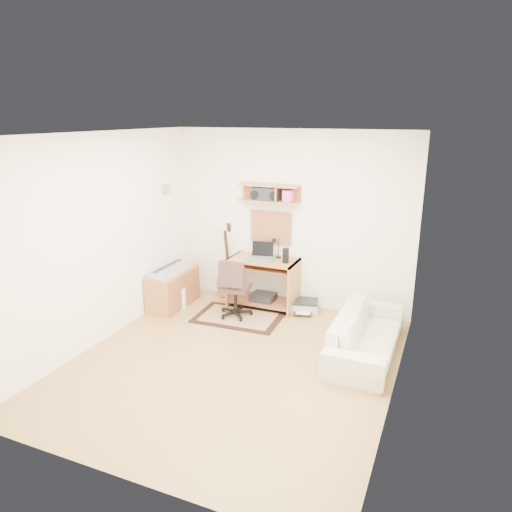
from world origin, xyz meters
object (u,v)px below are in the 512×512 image
at_px(sofa, 367,327).
at_px(task_chair, 235,287).
at_px(cabinet, 173,289).
at_px(printer, 304,306).
at_px(desk, 263,283).

bearing_deg(sofa, task_chair, 78.56).
height_order(cabinet, printer, cabinet).
distance_m(desk, cabinet, 1.36).
relative_size(desk, printer, 2.36).
bearing_deg(desk, sofa, -27.37).
relative_size(desk, task_chair, 1.13).
xyz_separation_m(cabinet, printer, (1.88, 0.56, -0.19)).
xyz_separation_m(desk, sofa, (1.70, -0.88, -0.03)).
xyz_separation_m(cabinet, sofa, (2.96, -0.37, 0.07)).
bearing_deg(sofa, printer, 49.04).
relative_size(cabinet, printer, 2.12).
distance_m(desk, sofa, 1.91).
height_order(desk, printer, desk).
height_order(task_chair, cabinet, task_chair).
height_order(task_chair, printer, task_chair).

